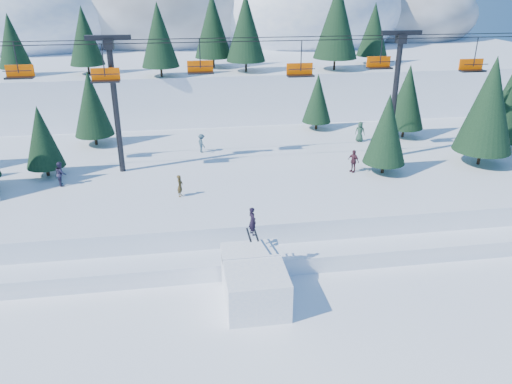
{
  "coord_description": "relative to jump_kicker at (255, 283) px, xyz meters",
  "views": [
    {
      "loc": [
        -4.29,
        -19.91,
        16.47
      ],
      "look_at": [
        -0.25,
        6.0,
        5.2
      ],
      "focal_mm": 35.0,
      "sensor_mm": 36.0,
      "label": 1
    }
  ],
  "objects": [
    {
      "name": "berm",
      "position": [
        0.82,
        5.24,
        -0.67
      ],
      "size": [
        70.0,
        6.0,
        1.1
      ],
      "primitive_type": "cube",
      "color": "white",
      "rests_on": "ground"
    },
    {
      "name": "jump_kicker",
      "position": [
        0.0,
        0.0,
        0.0
      ],
      "size": [
        3.29,
        4.48,
        5.07
      ],
      "color": "white",
      "rests_on": "ground"
    },
    {
      "name": "mountain_ridge",
      "position": [
        -4.25,
        70.6,
        8.42
      ],
      "size": [
        119.0,
        60.94,
        26.46
      ],
      "color": "white",
      "rests_on": "ground"
    },
    {
      "name": "mid_shelf",
      "position": [
        0.82,
        15.24,
        0.03
      ],
      "size": [
        70.0,
        22.0,
        2.5
      ],
      "primitive_type": "cube",
      "color": "white",
      "rests_on": "ground"
    },
    {
      "name": "banner_near",
      "position": [
        6.96,
        2.6,
        -0.68
      ],
      "size": [
        2.86,
        0.15,
        0.9
      ],
      "color": "black",
      "rests_on": "ground"
    },
    {
      "name": "chairlift",
      "position": [
        2.63,
        15.29,
        8.1
      ],
      "size": [
        46.0,
        3.21,
        10.28
      ],
      "color": "black",
      "rests_on": "mid_shelf"
    },
    {
      "name": "ground",
      "position": [
        0.82,
        -2.76,
        -1.22
      ],
      "size": [
        160.0,
        160.0,
        0.0
      ],
      "primitive_type": "plane",
      "color": "white",
      "rests_on": "ground"
    },
    {
      "name": "conifer_stand",
      "position": [
        3.39,
        15.68,
        5.66
      ],
      "size": [
        62.23,
        16.0,
        8.83
      ],
      "color": "black",
      "rests_on": "mid_shelf"
    },
    {
      "name": "banner_far",
      "position": [
        11.68,
        2.9,
        -0.68
      ],
      "size": [
        2.82,
        0.54,
        0.9
      ],
      "color": "black",
      "rests_on": "ground"
    },
    {
      "name": "distant_skiers",
      "position": [
        1.11,
        15.58,
        2.16
      ],
      "size": [
        26.18,
        11.06,
        1.85
      ],
      "color": "#213F2F",
      "rests_on": "mid_shelf"
    }
  ]
}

